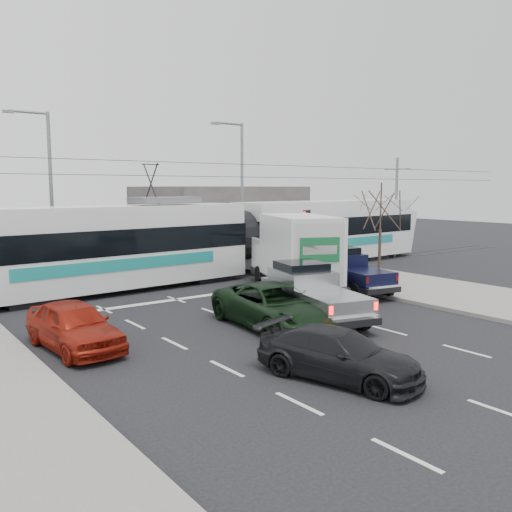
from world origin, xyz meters
TOP-DOWN VIEW (x-y plane):
  - ground at (0.00, 0.00)m, footprint 120.00×120.00m
  - sidewalk_right at (9.00, 0.00)m, footprint 6.00×60.00m
  - rails at (0.00, 10.00)m, footprint 60.00×1.60m
  - building_right at (12.00, 24.00)m, footprint 12.00×10.00m
  - bare_tree at (7.60, 2.50)m, footprint 2.40×2.40m
  - traffic_signal at (6.47, 6.50)m, footprint 0.44×0.44m
  - street_lamp_near at (7.31, 14.00)m, footprint 2.38×0.25m
  - street_lamp_far at (-4.19, 16.00)m, footprint 2.38×0.25m
  - catenary at (0.00, 10.00)m, footprint 60.00×0.20m
  - tram at (4.30, 10.07)m, footprint 29.73×5.04m
  - silver_pickup at (0.68, -0.11)m, footprint 3.23×5.97m
  - box_truck at (3.66, 4.20)m, footprint 5.05×7.69m
  - navy_pickup at (5.56, 2.71)m, footprint 2.68×5.19m
  - green_car at (-1.21, -0.35)m, footprint 3.05×5.74m
  - red_car at (-7.74, 1.24)m, footprint 2.08×4.51m
  - dark_car at (-3.10, -5.37)m, footprint 3.03×4.77m

SIDE VIEW (x-z plane):
  - ground at x=0.00m, z-range 0.00..0.00m
  - rails at x=0.00m, z-range 0.00..0.03m
  - sidewalk_right at x=9.00m, z-range 0.00..0.15m
  - dark_car at x=-3.10m, z-range 0.00..1.29m
  - red_car at x=-7.74m, z-range 0.00..1.50m
  - green_car at x=-1.21m, z-range 0.00..1.54m
  - silver_pickup at x=0.68m, z-range -0.01..2.06m
  - navy_pickup at x=5.56m, z-range -0.01..2.07m
  - box_truck at x=3.66m, z-range -0.02..3.62m
  - tram at x=4.30m, z-range -0.88..5.16m
  - building_right at x=12.00m, z-range 0.00..5.00m
  - traffic_signal at x=6.47m, z-range 0.94..4.54m
  - bare_tree at x=7.60m, z-range 1.29..6.29m
  - catenary at x=0.00m, z-range 0.38..7.38m
  - street_lamp_near at x=7.31m, z-range 0.61..9.61m
  - street_lamp_far at x=-4.19m, z-range 0.61..9.61m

